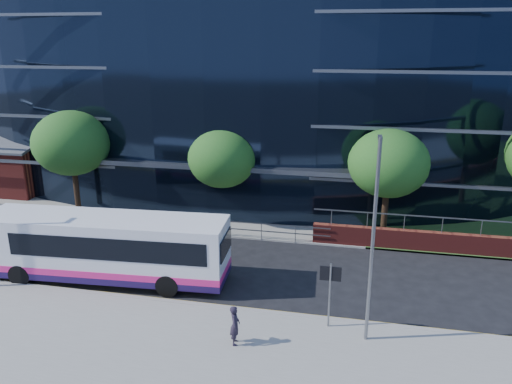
% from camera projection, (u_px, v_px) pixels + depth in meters
% --- Properties ---
extents(ground, '(200.00, 200.00, 0.00)m').
position_uv_depth(ground, '(231.00, 299.00, 22.79)').
color(ground, black).
rests_on(ground, ground).
extents(pavement_near, '(80.00, 8.00, 0.15)m').
position_uv_depth(pavement_near, '(197.00, 364.00, 18.10)').
color(pavement_near, gray).
rests_on(pavement_near, ground).
extents(kerb, '(80.00, 0.25, 0.16)m').
position_uv_depth(kerb, '(226.00, 308.00, 21.83)').
color(kerb, gray).
rests_on(kerb, ground).
extents(yellow_line_outer, '(80.00, 0.08, 0.01)m').
position_uv_depth(yellow_line_outer, '(227.00, 307.00, 22.04)').
color(yellow_line_outer, gold).
rests_on(yellow_line_outer, ground).
extents(yellow_line_inner, '(80.00, 0.08, 0.01)m').
position_uv_depth(yellow_line_inner, '(228.00, 306.00, 22.18)').
color(yellow_line_inner, gold).
rests_on(yellow_line_inner, ground).
extents(far_forecourt, '(50.00, 8.00, 0.10)m').
position_uv_depth(far_forecourt, '(187.00, 211.00, 34.24)').
color(far_forecourt, gray).
rests_on(far_forecourt, ground).
extents(glass_office, '(44.00, 23.10, 16.00)m').
position_uv_depth(glass_office, '(247.00, 81.00, 40.69)').
color(glass_office, black).
rests_on(glass_office, ground).
extents(brick_pavilion, '(8.60, 6.66, 4.40)m').
position_uv_depth(brick_pavilion, '(3.00, 164.00, 39.17)').
color(brick_pavilion, maroon).
rests_on(brick_pavilion, ground).
extents(guard_railings, '(24.00, 0.05, 1.10)m').
position_uv_depth(guard_railings, '(134.00, 218.00, 30.67)').
color(guard_railings, slate).
rests_on(guard_railings, ground).
extents(street_sign, '(0.85, 0.09, 2.80)m').
position_uv_depth(street_sign, '(330.00, 282.00, 19.78)').
color(street_sign, slate).
rests_on(street_sign, pavement_near).
extents(tree_far_a, '(4.95, 4.95, 6.98)m').
position_uv_depth(tree_far_a, '(71.00, 143.00, 32.32)').
color(tree_far_a, black).
rests_on(tree_far_a, ground).
extents(tree_far_b, '(4.29, 4.29, 6.05)m').
position_uv_depth(tree_far_b, '(222.00, 159.00, 31.01)').
color(tree_far_b, black).
rests_on(tree_far_b, ground).
extents(tree_far_c, '(4.62, 4.62, 6.51)m').
position_uv_depth(tree_far_c, '(389.00, 164.00, 28.48)').
color(tree_far_c, black).
rests_on(tree_far_c, ground).
extents(streetlight_east, '(0.15, 0.77, 8.00)m').
position_uv_depth(streetlight_east, '(373.00, 237.00, 18.26)').
color(streetlight_east, slate).
rests_on(streetlight_east, pavement_near).
extents(city_bus, '(12.08, 3.47, 3.23)m').
position_uv_depth(city_bus, '(108.00, 247.00, 24.13)').
color(city_bus, white).
rests_on(city_bus, ground).
extents(pedestrian, '(0.49, 0.64, 1.59)m').
position_uv_depth(pedestrian, '(235.00, 325.00, 18.98)').
color(pedestrian, '#231C2B').
rests_on(pedestrian, pavement_near).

